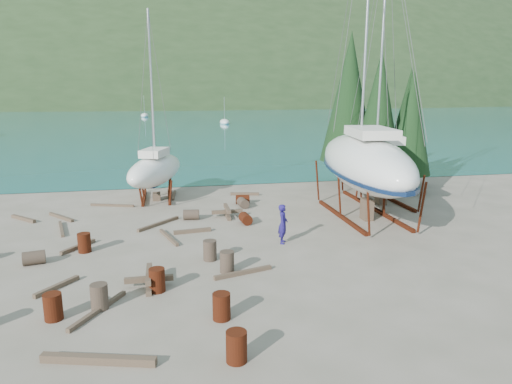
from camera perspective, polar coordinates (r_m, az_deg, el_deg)
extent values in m
plane|color=#6C6455|center=(20.74, -2.70, -7.71)|extent=(600.00, 600.00, 0.00)
plane|color=#18657C|center=(334.32, -11.02, 11.18)|extent=(700.00, 700.00, 0.00)
ellipsoid|color=#22361B|center=(339.32, -11.03, 11.20)|extent=(800.00, 360.00, 110.00)
cube|color=beige|center=(216.96, -27.01, 9.92)|extent=(6.00, 5.00, 4.00)
cube|color=#A54C2D|center=(216.91, -27.08, 10.65)|extent=(6.60, 5.60, 1.60)
cube|color=beige|center=(210.00, -16.27, 10.73)|extent=(6.00, 5.00, 4.00)
cube|color=#A54C2D|center=(209.95, -16.32, 11.49)|extent=(6.60, 5.60, 1.60)
cube|color=beige|center=(211.86, -2.42, 11.22)|extent=(6.00, 5.00, 4.00)
cube|color=#A54C2D|center=(211.81, -2.43, 11.98)|extent=(6.60, 5.60, 1.60)
cylinder|color=black|center=(35.39, 14.64, 1.80)|extent=(0.36, 0.36, 1.60)
cone|color=black|center=(34.83, 15.10, 9.90)|extent=(3.60, 3.60, 8.40)
cylinder|color=black|center=(34.37, 18.32, 1.05)|extent=(0.36, 0.36, 1.36)
cone|color=black|center=(33.82, 18.82, 8.12)|extent=(3.06, 3.06, 7.14)
cylinder|color=black|center=(36.55, 11.17, 2.50)|extent=(0.36, 0.36, 1.84)
cone|color=black|center=(36.01, 11.57, 11.54)|extent=(4.14, 4.14, 9.66)
cylinder|color=black|center=(37.66, 18.09, 2.09)|extent=(0.36, 0.36, 1.44)
cone|color=black|center=(37.15, 18.57, 8.93)|extent=(3.24, 3.24, 7.56)
ellipsoid|color=white|center=(100.30, -3.96, 8.71)|extent=(2.00, 5.00, 1.40)
cylinder|color=silver|center=(100.14, -3.98, 10.33)|extent=(0.08, 0.08, 5.00)
ellipsoid|color=white|center=(129.52, -13.74, 9.26)|extent=(2.00, 5.00, 1.40)
cylinder|color=silver|center=(129.40, -13.81, 10.52)|extent=(0.08, 0.08, 5.00)
ellipsoid|color=white|center=(26.64, 13.41, 3.65)|extent=(5.53, 13.21, 2.99)
cube|color=#0C1C3C|center=(26.25, 13.87, 1.18)|extent=(0.58, 2.32, 1.00)
cube|color=silver|center=(25.86, 14.20, 7.25)|extent=(2.58, 4.10, 0.50)
cube|color=#511F0D|center=(26.78, 10.52, -2.97)|extent=(0.18, 7.05, 0.20)
cube|color=#511F0D|center=(27.84, 15.53, -2.63)|extent=(0.18, 7.05, 0.20)
cube|color=brown|center=(26.59, 13.69, -2.11)|extent=(0.50, 0.80, 1.21)
ellipsoid|color=white|center=(30.46, 15.14, 3.73)|extent=(5.36, 11.11, 2.53)
cube|color=#0C1C3C|center=(30.12, 15.50, 2.04)|extent=(0.66, 1.93, 1.00)
cube|color=silver|center=(29.80, 15.76, 6.45)|extent=(2.37, 3.50, 0.50)
cylinder|color=silver|center=(30.78, 15.55, 18.34)|extent=(0.14, 0.14, 12.83)
cube|color=#511F0D|center=(30.50, 13.02, -1.17)|extent=(0.18, 5.88, 0.20)
cube|color=#511F0D|center=(31.44, 16.65, -0.96)|extent=(0.18, 5.88, 0.20)
cube|color=brown|center=(30.40, 15.34, -0.60)|extent=(0.50, 0.80, 0.96)
ellipsoid|color=white|center=(31.27, -12.46, 2.69)|extent=(4.82, 8.01, 1.97)
cube|color=#0C1C3C|center=(30.99, -12.42, 1.60)|extent=(0.70, 1.38, 1.00)
cube|color=silver|center=(30.71, -12.58, 4.84)|extent=(2.01, 2.60, 0.50)
cylinder|color=silver|center=(31.21, -12.95, 13.12)|extent=(0.14, 0.14, 9.17)
cube|color=#511F0D|center=(31.66, -13.82, -0.70)|extent=(0.18, 4.20, 0.20)
cube|color=#511F0D|center=(31.63, -10.78, -0.57)|extent=(0.18, 4.20, 0.20)
cube|color=brown|center=(31.23, -12.32, -0.54)|extent=(0.50, 0.80, 0.48)
imported|color=navy|center=(21.86, 3.39, -4.00)|extent=(0.66, 0.81, 1.91)
cylinder|color=#511F0D|center=(13.00, -2.46, -18.74)|extent=(0.58, 0.58, 0.88)
cylinder|color=#511F0D|center=(29.53, -1.69, -0.91)|extent=(0.94, 0.67, 0.58)
cylinder|color=#2D2823|center=(19.94, -5.78, -7.27)|extent=(0.58, 0.58, 0.88)
cylinder|color=#511F0D|center=(25.12, -1.32, -3.35)|extent=(0.66, 0.93, 0.58)
cylinder|color=#511F0D|center=(15.08, -4.33, -14.07)|extent=(0.58, 0.58, 0.88)
cylinder|color=#511F0D|center=(22.20, -20.67, -5.95)|extent=(0.58, 0.58, 0.88)
cylinder|color=#2D2823|center=(26.17, -8.10, -2.82)|extent=(0.95, 0.69, 0.58)
cylinder|color=#511F0D|center=(17.29, -12.26, -10.70)|extent=(0.58, 0.58, 0.88)
cylinder|color=#2D2823|center=(28.58, -1.64, -1.37)|extent=(0.68, 0.94, 0.58)
cylinder|color=#511F0D|center=(16.36, -24.04, -12.97)|extent=(0.58, 0.58, 0.88)
cylinder|color=#2D2823|center=(21.57, -26.00, -7.39)|extent=(0.98, 0.75, 0.58)
cylinder|color=#2D2823|center=(16.53, -18.99, -12.26)|extent=(0.58, 0.58, 0.88)
cylinder|color=#2D2823|center=(18.61, -3.65, -8.71)|extent=(0.58, 0.58, 0.88)
cube|color=brown|center=(30.27, -17.53, -1.60)|extent=(2.76, 1.06, 0.14)
cube|color=brown|center=(28.98, -27.07, -2.99)|extent=(1.68, 1.62, 0.19)
cube|color=brown|center=(16.46, -19.11, -13.79)|extent=(1.59, 2.54, 0.15)
cube|color=brown|center=(22.89, -21.34, -6.39)|extent=(1.33, 1.74, 0.17)
cube|color=brown|center=(18.50, -1.61, -10.02)|extent=(2.46, 0.87, 0.16)
cube|color=brown|center=(31.92, -1.42, -0.24)|extent=(2.00, 0.60, 0.19)
cube|color=brown|center=(23.84, -7.95, -4.84)|extent=(1.95, 0.43, 0.19)
cube|color=brown|center=(32.11, -10.22, -0.40)|extent=(0.35, 2.56, 0.15)
cube|color=brown|center=(25.44, -12.07, -3.91)|extent=(2.21, 2.29, 0.16)
cube|color=brown|center=(23.09, -10.86, -5.58)|extent=(0.92, 2.57, 0.15)
cube|color=brown|center=(18.78, -23.61, -10.77)|extent=(1.35, 1.63, 0.17)
cube|color=brown|center=(26.15, -23.16, -4.24)|extent=(0.81, 2.69, 0.15)
cube|color=brown|center=(13.75, -19.10, -19.19)|extent=(3.12, 1.06, 0.23)
cube|color=brown|center=(28.47, -23.20, -2.90)|extent=(1.72, 2.00, 0.16)
cube|color=brown|center=(17.88, -13.19, -11.13)|extent=(0.20, 1.80, 0.20)
cube|color=brown|center=(17.80, -13.22, -10.54)|extent=(1.80, 0.20, 0.20)
cube|color=brown|center=(17.73, -13.25, -9.95)|extent=(0.20, 1.80, 0.20)
cube|color=brown|center=(26.58, -3.62, -2.89)|extent=(0.20, 1.80, 0.20)
cube|color=brown|center=(26.53, -3.63, -2.48)|extent=(1.80, 0.20, 0.20)
cube|color=brown|center=(26.48, -3.63, -2.06)|extent=(0.20, 1.80, 0.20)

